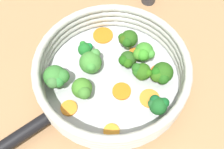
% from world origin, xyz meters
% --- Properties ---
extents(ground_plane, '(4.00, 4.00, 0.00)m').
position_xyz_m(ground_plane, '(0.00, 0.00, 0.00)').
color(ground_plane, '#A1774E').
extents(skillet, '(0.30, 0.30, 0.02)m').
position_xyz_m(skillet, '(0.00, 0.00, 0.01)').
color(skillet, '#B2B5B7').
rests_on(skillet, ground_plane).
extents(skillet_rim_wall, '(0.31, 0.31, 0.06)m').
position_xyz_m(skillet_rim_wall, '(0.00, 0.00, 0.05)').
color(skillet_rim_wall, '#B9BAB1').
rests_on(skillet_rim_wall, skillet).
extents(skillet_handle, '(0.19, 0.12, 0.02)m').
position_xyz_m(skillet_handle, '(-0.22, 0.12, 0.03)').
color(skillet_handle, black).
rests_on(skillet_handle, skillet).
extents(skillet_rivet_left, '(0.01, 0.01, 0.01)m').
position_xyz_m(skillet_rivet_left, '(-0.11, 0.09, 0.02)').
color(skillet_rivet_left, '#AFB3BB').
rests_on(skillet_rivet_left, skillet).
extents(skillet_rivet_right, '(0.01, 0.01, 0.01)m').
position_xyz_m(skillet_rivet_right, '(-0.14, 0.04, 0.02)').
color(skillet_rivet_right, '#AFB6BB').
rests_on(skillet_rivet_right, skillet).
extents(carrot_slice_0, '(0.05, 0.05, 0.01)m').
position_xyz_m(carrot_slice_0, '(-0.02, -0.03, 0.02)').
color(carrot_slice_0, orange).
rests_on(carrot_slice_0, skillet).
extents(carrot_slice_1, '(0.07, 0.07, 0.00)m').
position_xyz_m(carrot_slice_1, '(0.09, 0.07, 0.02)').
color(carrot_slice_1, orange).
rests_on(carrot_slice_1, skillet).
extents(carrot_slice_2, '(0.04, 0.04, 0.01)m').
position_xyz_m(carrot_slice_2, '(-0.10, 0.05, 0.02)').
color(carrot_slice_2, orange).
rests_on(carrot_slice_2, skillet).
extents(carrot_slice_3, '(0.05, 0.05, 0.01)m').
position_xyz_m(carrot_slice_3, '(0.05, -0.09, 0.02)').
color(carrot_slice_3, orange).
rests_on(carrot_slice_3, skillet).
extents(carrot_slice_4, '(0.04, 0.04, 0.00)m').
position_xyz_m(carrot_slice_4, '(-0.01, -0.09, 0.02)').
color(carrot_slice_4, orange).
rests_on(carrot_slice_4, skillet).
extents(carrot_slice_5, '(0.03, 0.03, 0.01)m').
position_xyz_m(carrot_slice_5, '(-0.11, -0.05, 0.02)').
color(carrot_slice_5, orange).
rests_on(carrot_slice_5, skillet).
extents(carrot_slice_6, '(0.04, 0.04, 0.00)m').
position_xyz_m(carrot_slice_6, '(0.08, -0.02, 0.02)').
color(carrot_slice_6, orange).
rests_on(carrot_slice_6, skillet).
extents(broccoli_floret_0, '(0.04, 0.04, 0.05)m').
position_xyz_m(broccoli_floret_0, '(0.02, -0.05, 0.05)').
color(broccoli_floret_0, '#8AAD6F').
rests_on(broccoli_floret_0, skillet).
extents(broccoli_floret_1, '(0.04, 0.03, 0.04)m').
position_xyz_m(broccoli_floret_1, '(0.04, -0.02, 0.04)').
color(broccoli_floret_1, '#6B945F').
rests_on(broccoli_floret_1, skillet).
extents(broccoli_floret_2, '(0.05, 0.04, 0.05)m').
position_xyz_m(broccoli_floret_2, '(0.04, -0.09, 0.04)').
color(broccoli_floret_2, '#8BB06C').
rests_on(broccoli_floret_2, skillet).
extents(broccoli_floret_3, '(0.03, 0.03, 0.04)m').
position_xyz_m(broccoli_floret_3, '(0.03, 0.08, 0.04)').
color(broccoli_floret_3, '#84A666').
rests_on(broccoli_floret_3, skillet).
extents(broccoli_floret_4, '(0.04, 0.04, 0.05)m').
position_xyz_m(broccoli_floret_4, '(0.09, 0.00, 0.05)').
color(broccoli_floret_4, '#6B9055').
rests_on(broccoli_floret_4, skillet).
extents(broccoli_floret_5, '(0.04, 0.04, 0.05)m').
position_xyz_m(broccoli_floret_5, '(-0.06, 0.03, 0.05)').
color(broccoli_floret_5, '#79A14F').
rests_on(broccoli_floret_5, skillet).
extents(broccoli_floret_6, '(0.04, 0.04, 0.04)m').
position_xyz_m(broccoli_floret_6, '(-0.03, -0.11, 0.04)').
color(broccoli_floret_6, '#6F9754').
rests_on(broccoli_floret_6, skillet).
extents(broccoli_floret_7, '(0.05, 0.05, 0.05)m').
position_xyz_m(broccoli_floret_7, '(0.00, 0.05, 0.05)').
color(broccoli_floret_7, '#689548').
rests_on(broccoli_floret_7, skillet).
extents(broccoli_floret_8, '(0.05, 0.05, 0.06)m').
position_xyz_m(broccoli_floret_8, '(-0.06, 0.09, 0.05)').
color(broccoli_floret_8, '#7BB260').
rests_on(broccoli_floret_8, skillet).
extents(broccoli_floret_9, '(0.05, 0.04, 0.05)m').
position_xyz_m(broccoli_floret_9, '(0.07, -0.04, 0.05)').
color(broccoli_floret_9, '#5E8B55').
rests_on(broccoli_floret_9, skillet).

